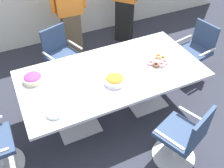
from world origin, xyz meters
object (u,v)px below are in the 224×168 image
snack_bowl_candy_mix (33,78)px  snack_bowl_chips_orange (115,80)px  office_chair_1 (183,139)px  office_chair_3 (62,58)px  person_standing_0 (69,9)px  donut_platter (157,61)px  conference_table (112,80)px  plate_stack (55,113)px  office_chair_2 (195,53)px

snack_bowl_candy_mix → snack_bowl_chips_orange: bearing=-27.7°
office_chair_1 → office_chair_3: bearing=89.0°
snack_bowl_candy_mix → snack_bowl_chips_orange: 1.02m
person_standing_0 → snack_bowl_chips_orange: person_standing_0 is taller
donut_platter → office_chair_3: bearing=132.9°
person_standing_0 → snack_bowl_candy_mix: person_standing_0 is taller
office_chair_1 → donut_platter: size_ratio=2.88×
office_chair_1 → donut_platter: bearing=54.5°
conference_table → snack_bowl_chips_orange: size_ratio=9.68×
snack_bowl_chips_orange → donut_platter: snack_bowl_chips_orange is taller
conference_table → office_chair_1: office_chair_1 is taller
plate_stack → conference_table: bearing=23.6°
person_standing_0 → office_chair_2: bearing=142.7°
conference_table → office_chair_1: 1.16m
conference_table → office_chair_1: (0.40, -1.07, -0.22)m
office_chair_3 → plate_stack: size_ratio=4.67×
person_standing_0 → plate_stack: (-0.85, -2.02, -0.17)m
person_standing_0 → snack_bowl_candy_mix: size_ratio=7.31×
office_chair_1 → snack_bowl_candy_mix: bearing=114.2°
office_chair_3 → snack_bowl_chips_orange: (0.33, -1.28, 0.40)m
office_chair_2 → office_chair_3: same height
office_chair_1 → person_standing_0: bearing=77.5°
office_chair_2 → plate_stack: size_ratio=4.67×
snack_bowl_chips_orange → office_chair_3: bearing=104.7°
conference_table → office_chair_3: office_chair_3 is taller
office_chair_1 → snack_bowl_chips_orange: (-0.46, 0.86, 0.40)m
office_chair_1 → plate_stack: office_chair_1 is taller
conference_table → snack_bowl_chips_orange: snack_bowl_chips_orange is taller
conference_table → office_chair_2: (1.66, 0.25, -0.22)m
office_chair_3 → person_standing_0: size_ratio=0.51×
office_chair_2 → donut_platter: size_ratio=2.88×
conference_table → office_chair_3: bearing=110.3°
office_chair_2 → donut_platter: 1.11m
conference_table → office_chair_3: (-0.40, 1.07, -0.22)m
donut_platter → person_standing_0: bearing=111.8°
conference_table → donut_platter: (0.65, -0.06, 0.15)m
person_standing_0 → snack_bowl_chips_orange: bearing=91.1°
office_chair_1 → snack_bowl_chips_orange: office_chair_1 is taller
office_chair_2 → snack_bowl_chips_orange: bearing=95.4°
snack_bowl_chips_orange → plate_stack: size_ratio=1.27×
person_standing_0 → snack_bowl_chips_orange: size_ratio=7.25×
conference_table → donut_platter: 0.67m
person_standing_0 → conference_table: bearing=93.1°
conference_table → plate_stack: (-0.87, -0.38, 0.14)m
office_chair_2 → plate_stack: bearing=94.5°
office_chair_1 → donut_platter: office_chair_1 is taller
conference_table → person_standing_0: 1.67m
snack_bowl_chips_orange → office_chair_1: bearing=-62.0°
person_standing_0 → snack_bowl_candy_mix: 1.67m
donut_platter → snack_bowl_chips_orange: bearing=-168.0°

